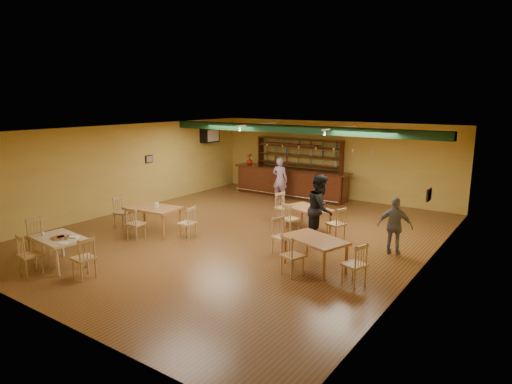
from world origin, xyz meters
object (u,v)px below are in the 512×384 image
Objects in this scene: bar_counter at (291,182)px; dining_table_c at (153,220)px; dining_table_b at (308,219)px; near_table at (60,251)px; dining_table_d at (315,253)px; patron_bar at (280,179)px; patron_right_a at (320,209)px.

bar_counter is 3.18× the size of dining_table_c.
dining_table_b is 6.79m from near_table.
dining_table_d reaches higher than dining_table_b.
dining_table_b is at bearing -53.24° from bar_counter.
dining_table_c is at bearing -96.97° from bar_counter.
dining_table_d is at bearing -55.37° from bar_counter.
patron_bar is (-4.35, 5.49, 0.46)m from dining_table_d.
bar_counter is 7.68m from dining_table_d.
dining_table_d is (5.16, 0.22, -0.03)m from dining_table_c.
patron_right_a is (4.22, 5.06, 0.59)m from near_table.
bar_counter reaches higher than near_table.
patron_right_a is (3.58, -3.71, 0.11)m from patron_bar.
near_table is at bearing -128.15° from dining_table_d.
dining_table_d is at bearing 120.58° from patron_bar.
patron_bar is (0.81, 5.71, 0.44)m from dining_table_c.
patron_bar is at bearing -89.47° from bar_counter.
bar_counter reaches higher than dining_table_d.
patron_right_a reaches higher than dining_table_b.
patron_bar is 5.15m from patron_right_a.
bar_counter is 0.87m from patron_bar.
near_table reaches higher than dining_table_b.
bar_counter reaches higher than dining_table_b.
near_table is 6.62m from patron_right_a.
dining_table_b is 0.74× the size of patron_right_a.
patron_right_a is at bearing 55.67° from near_table.
patron_bar reaches higher than bar_counter.
dining_table_b is at bearing 125.89° from patron_bar.
patron_right_a is at bearing -51.63° from bar_counter.
patron_bar is at bearing 91.29° from near_table.
dining_table_b is at bearing 65.22° from near_table.
bar_counter is at bearing 76.69° from dining_table_c.
patron_right_a is (3.59, -4.53, 0.37)m from bar_counter.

